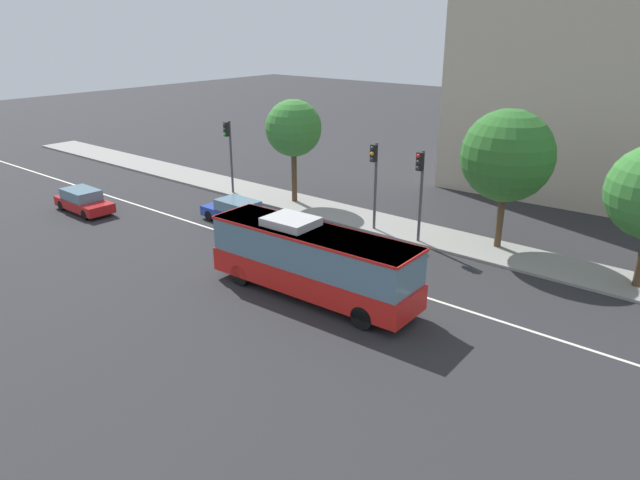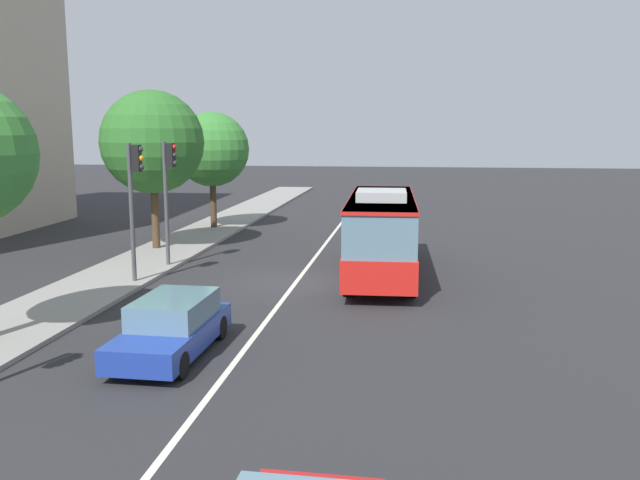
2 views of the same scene
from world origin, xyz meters
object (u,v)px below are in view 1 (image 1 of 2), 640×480
at_px(traffic_light_near_corner, 420,181).
at_px(traffic_light_mid_block, 374,172).
at_px(sedan_red, 83,201).
at_px(traffic_light_far_corner, 229,145).
at_px(street_tree_kerbside_left, 507,156).
at_px(street_tree_kerbside_centre, 293,129).
at_px(transit_bus, 312,259).
at_px(sedan_blue, 236,211).

xyz_separation_m(traffic_light_near_corner, traffic_light_mid_block, (-3.04, 0.15, 0.00)).
distance_m(sedan_red, traffic_light_near_corner, 21.52).
height_order(sedan_red, traffic_light_far_corner, traffic_light_far_corner).
height_order(street_tree_kerbside_left, street_tree_kerbside_centre, street_tree_kerbside_left).
xyz_separation_m(traffic_light_mid_block, street_tree_kerbside_centre, (-7.32, 1.37, 1.46)).
bearing_deg(sedan_red, traffic_light_mid_block, 29.36).
bearing_deg(street_tree_kerbside_centre, transit_bus, -45.17).
bearing_deg(street_tree_kerbside_centre, traffic_light_mid_block, -10.60).
bearing_deg(traffic_light_near_corner, traffic_light_far_corner, -85.97).
bearing_deg(street_tree_kerbside_left, street_tree_kerbside_centre, -177.52).
distance_m(sedan_red, street_tree_kerbside_centre, 14.29).
bearing_deg(traffic_light_mid_block, sedan_blue, -61.08).
distance_m(sedan_blue, sedan_red, 10.36).
height_order(traffic_light_near_corner, traffic_light_far_corner, same).
relative_size(transit_bus, traffic_light_mid_block, 1.94).
distance_m(street_tree_kerbside_left, street_tree_kerbside_centre, 14.13).
distance_m(sedan_blue, traffic_light_far_corner, 6.87).
height_order(traffic_light_far_corner, street_tree_kerbside_centre, street_tree_kerbside_centre).
height_order(transit_bus, sedan_red, transit_bus).
xyz_separation_m(sedan_blue, traffic_light_far_corner, (-4.82, 3.99, 2.84)).
bearing_deg(traffic_light_mid_block, street_tree_kerbside_centre, -100.47).
xyz_separation_m(traffic_light_near_corner, street_tree_kerbside_left, (3.75, 2.13, 1.53)).
bearing_deg(traffic_light_mid_block, traffic_light_near_corner, 87.27).
bearing_deg(street_tree_kerbside_centre, traffic_light_far_corner, -163.86).
distance_m(transit_bus, sedan_blue, 11.21).
relative_size(transit_bus, street_tree_kerbside_centre, 1.46).
bearing_deg(traffic_light_near_corner, sedan_blue, -64.98).
height_order(sedan_red, street_tree_kerbside_left, street_tree_kerbside_left).
height_order(traffic_light_near_corner, street_tree_kerbside_left, street_tree_kerbside_left).
distance_m(transit_bus, traffic_light_near_corner, 8.84).
bearing_deg(traffic_light_mid_block, traffic_light_far_corner, -89.83).
distance_m(sedan_red, traffic_light_far_corner, 10.15).
xyz_separation_m(traffic_light_near_corner, traffic_light_far_corner, (-15.14, 0.14, 0.00)).
distance_m(transit_bus, traffic_light_mid_block, 9.41).
height_order(sedan_red, traffic_light_near_corner, traffic_light_near_corner).
height_order(sedan_red, traffic_light_mid_block, traffic_light_mid_block).
xyz_separation_m(sedan_red, traffic_light_far_corner, (4.41, 8.70, 2.84)).
relative_size(street_tree_kerbside_left, street_tree_kerbside_centre, 1.09).
bearing_deg(sedan_blue, traffic_light_near_corner, -158.42).
distance_m(transit_bus, street_tree_kerbside_centre, 14.71).
relative_size(sedan_red, street_tree_kerbside_left, 0.61).
bearing_deg(traffic_light_near_corner, street_tree_kerbside_left, 124.23).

